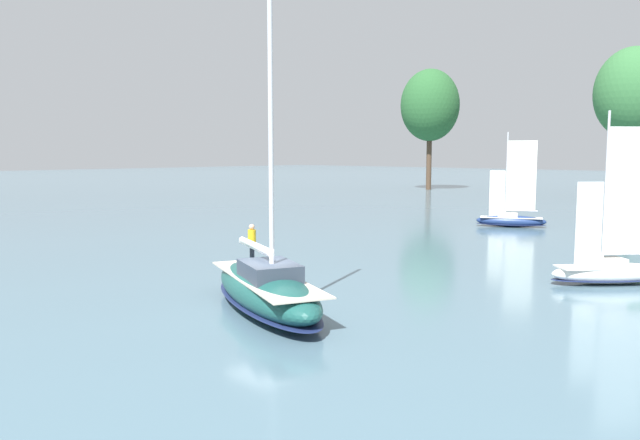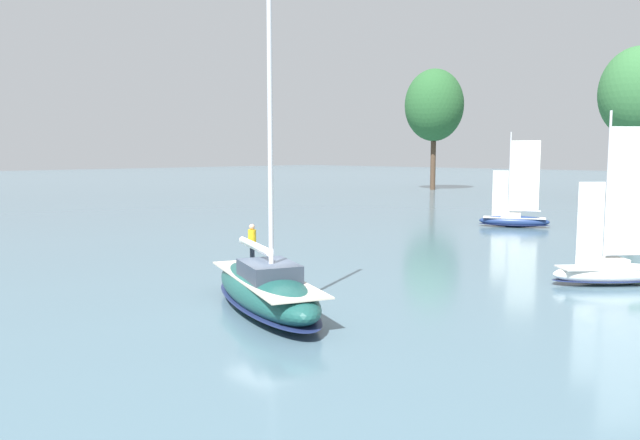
# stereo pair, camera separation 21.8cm
# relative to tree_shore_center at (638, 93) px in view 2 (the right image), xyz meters

# --- Properties ---
(ground_plane) EXTENTS (400.00, 400.00, 0.00)m
(ground_plane) POSITION_rel_tree_shore_center_xyz_m (7.93, -66.44, -13.16)
(ground_plane) COLOR slate
(tree_shore_center) EXTENTS (9.14, 9.14, 18.81)m
(tree_shore_center) POSITION_rel_tree_shore_center_xyz_m (0.00, 0.00, 0.00)
(tree_shore_center) COLOR #4C3828
(tree_shore_center) RESTS_ON ground
(tree_shore_right) EXTENTS (9.39, 9.39, 19.34)m
(tree_shore_right) POSITION_rel_tree_shore_center_xyz_m (-31.71, 3.59, 0.37)
(tree_shore_right) COLOR #4C3828
(tree_shore_right) RESTS_ON ground
(sailboat_main) EXTENTS (9.66, 6.10, 12.89)m
(sailboat_main) POSITION_rel_tree_shore_center_xyz_m (7.95, -66.45, -12.29)
(sailboat_main) COLOR #194C47
(sailboat_main) RESTS_ON ground
(sailboat_moored_near_marina) EXTENTS (4.99, 5.37, 7.90)m
(sailboat_moored_near_marina) POSITION_rel_tree_shore_center_xyz_m (15.75, -52.16, -12.47)
(sailboat_moored_near_marina) COLOR white
(sailboat_moored_near_marina) RESTS_ON ground
(sailboat_moored_far_slip) EXTENTS (5.66, 3.94, 7.67)m
(sailboat_moored_far_slip) POSITION_rel_tree_shore_center_xyz_m (1.99, -34.69, -12.49)
(sailboat_moored_far_slip) COLOR navy
(sailboat_moored_far_slip) RESTS_ON ground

